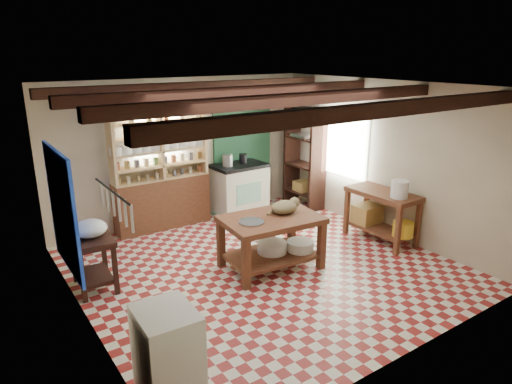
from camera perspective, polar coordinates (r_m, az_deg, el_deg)
floor at (r=6.81m, az=0.86°, el=-9.38°), size 5.00×5.00×0.02m
ceiling at (r=6.10m, az=0.97°, el=13.11°), size 5.00×5.00×0.02m
wall_back at (r=8.43m, az=-8.99°, el=5.13°), size 5.00×0.04×2.60m
wall_front at (r=4.64m, az=19.16°, el=-5.84°), size 5.00×0.04×2.60m
wall_left at (r=5.36m, az=-21.52°, el=-2.98°), size 0.04×5.00×2.60m
wall_right at (r=7.99m, az=15.74°, el=4.03°), size 0.04×5.00×2.60m
ceiling_beams at (r=6.11m, az=0.96°, el=11.98°), size 5.00×3.80×0.15m
blue_wall_patch at (r=6.26m, az=-23.01°, el=-2.23°), size 0.04×1.40×1.60m
green_wall_patch at (r=9.01m, az=-1.69°, el=5.79°), size 1.30×0.04×2.30m
window_back at (r=8.14m, az=-12.25°, el=7.39°), size 0.90×0.02×0.80m
window_right at (r=8.62m, az=10.64°, el=5.99°), size 0.02×1.30×1.20m
utensil_rail at (r=4.11m, az=-17.48°, el=-1.45°), size 0.06×0.90×0.28m
pot_rack at (r=8.52m, az=-0.18°, el=11.47°), size 0.86×0.12×0.36m
shelving_unit at (r=8.09m, az=-11.85°, el=3.01°), size 1.70×0.34×2.20m
tall_rack at (r=9.14m, az=6.07°, el=4.26°), size 0.40×0.86×2.00m
work_table at (r=6.64m, az=1.89°, el=-6.31°), size 1.45×1.04×0.78m
stove at (r=8.78m, az=-2.12°, el=0.38°), size 1.02×0.70×0.98m
prep_table at (r=6.45m, az=-19.63°, el=-8.27°), size 0.55×0.76×0.74m
white_cabinet at (r=4.39m, az=-10.97°, el=-19.37°), size 0.52×0.62×0.89m
right_counter at (r=7.82m, az=15.36°, el=-2.93°), size 0.61×1.19×0.85m
cat at (r=6.62m, az=3.56°, el=-1.89°), size 0.44×0.35×0.19m
steel_tray at (r=6.28m, az=-0.58°, el=-3.75°), size 0.38×0.38×0.02m
basin_large at (r=6.74m, az=2.02°, el=-6.91°), size 0.47×0.47×0.15m
basin_small at (r=6.83m, az=5.57°, el=-6.70°), size 0.44×0.44×0.14m
kettle_left at (r=8.49m, az=-3.57°, el=3.98°), size 0.20×0.20×0.22m
kettle_right at (r=8.68m, az=-1.62°, el=4.19°), size 0.15×0.15×0.19m
enamel_bowl at (r=6.27m, az=-20.07°, el=-4.30°), size 0.47×0.47×0.22m
white_bucket at (r=7.40m, az=17.51°, el=0.33°), size 0.27×0.27×0.27m
wicker_basket at (r=8.01m, az=13.70°, el=-2.65°), size 0.45×0.36×0.31m
yellow_tub at (r=7.59m, az=17.90°, el=-4.44°), size 0.33×0.33×0.24m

